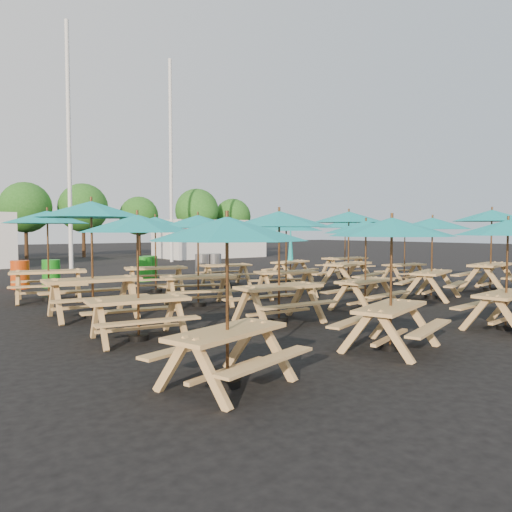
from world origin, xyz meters
TOP-DOWN VIEW (x-y plane):
  - ground at (0.00, 0.00)m, footprint 120.00×120.00m
  - picnic_unit_0 at (-6.02, -5.97)m, footprint 2.44×2.44m
  - picnic_unit_1 at (-5.84, -2.90)m, footprint 2.33×2.33m
  - picnic_unit_2 at (-5.71, -0.15)m, footprint 2.59×2.59m
  - picnic_unit_3 at (-5.81, 3.10)m, footprint 2.79×2.79m
  - picnic_unit_4 at (-2.91, -5.97)m, footprint 2.52×2.52m
  - picnic_unit_5 at (-2.84, -3.09)m, footprint 2.29×2.29m
  - picnic_unit_6 at (-3.05, -0.16)m, footprint 2.67×2.67m
  - picnic_unit_7 at (-2.69, 3.05)m, footprint 2.72×2.72m
  - picnic_unit_8 at (0.19, -6.27)m, footprint 2.21×2.21m
  - picnic_unit_9 at (-0.09, -3.02)m, footprint 2.32×2.32m
  - picnic_unit_10 at (-0.17, -0.16)m, footprint 2.57×2.57m
  - picnic_unit_11 at (0.09, 3.37)m, footprint 2.39×2.39m
  - picnic_unit_13 at (2.87, -2.85)m, footprint 2.71×2.71m
  - picnic_unit_14 at (2.74, 0.14)m, footprint 2.96×2.96m
  - picnic_unit_15 at (2.95, 3.26)m, footprint 2.09×1.95m
  - picnic_unit_17 at (5.90, -2.92)m, footprint 2.81×2.81m
  - picnic_unit_18 at (5.68, 0.15)m, footprint 2.14×2.14m
  - picnic_unit_19 at (5.72, 3.09)m, footprint 2.50×2.50m
  - waste_bin_0 at (-5.82, 6.58)m, footprint 0.57×0.57m
  - waste_bin_1 at (-4.89, 6.41)m, footprint 0.57×0.57m
  - waste_bin_2 at (-1.18, 6.75)m, footprint 0.57×0.57m
  - waste_bin_3 at (-1.57, 6.38)m, footprint 0.57×0.57m
  - waste_bin_4 at (1.22, 6.88)m, footprint 0.57×0.57m
  - waste_bin_5 at (1.78, 6.81)m, footprint 0.57×0.57m
  - mast_0 at (-2.00, 14.00)m, footprint 0.20×0.20m
  - mast_1 at (4.50, 16.00)m, footprint 0.20×0.20m
  - event_tent_1 at (9.00, 19.00)m, footprint 7.00×4.00m
  - tree_3 at (-1.75, 24.72)m, footprint 3.36×3.36m
  - tree_4 at (1.90, 24.26)m, footprint 3.41×3.41m
  - tree_5 at (6.22, 24.67)m, footprint 2.94×2.94m
  - tree_6 at (10.23, 22.90)m, footprint 3.38×3.38m
  - tree_7 at (13.63, 22.92)m, footprint 2.95×2.95m

SIDE VIEW (x-z plane):
  - ground at x=0.00m, z-range 0.00..0.00m
  - waste_bin_0 at x=-5.82m, z-range 0.00..0.92m
  - waste_bin_1 at x=-4.89m, z-range 0.00..0.92m
  - waste_bin_2 at x=-1.18m, z-range 0.00..0.92m
  - waste_bin_3 at x=-1.57m, z-range 0.00..0.92m
  - waste_bin_4 at x=1.22m, z-range 0.00..0.92m
  - waste_bin_5 at x=1.78m, z-range 0.00..0.92m
  - picnic_unit_15 at x=2.95m, z-range -0.20..2.01m
  - event_tent_1 at x=9.00m, z-range 0.00..2.60m
  - picnic_unit_18 at x=5.68m, z-range 0.76..2.82m
  - picnic_unit_0 at x=-6.02m, z-range 0.77..2.87m
  - picnic_unit_8 at x=0.19m, z-range 0.79..2.92m
  - picnic_unit_4 at x=-2.91m, z-range 0.79..2.92m
  - picnic_unit_9 at x=-0.09m, z-range 0.79..2.95m
  - picnic_unit_11 at x=0.09m, z-range 0.80..2.98m
  - picnic_unit_1 at x=-5.84m, z-range 0.81..3.01m
  - picnic_unit_10 at x=-0.17m, z-range 0.82..3.04m
  - picnic_unit_13 at x=2.87m, z-range 0.84..3.12m
  - picnic_unit_6 at x=-3.05m, z-range 0.85..3.16m
  - picnic_unit_5 at x=-2.84m, z-range 0.86..3.18m
  - picnic_unit_7 at x=-2.69m, z-range 0.86..3.20m
  - picnic_unit_19 at x=5.72m, z-range 0.87..3.22m
  - picnic_unit_3 at x=-5.81m, z-range 0.91..3.36m
  - picnic_unit_14 at x=2.74m, z-range 0.94..3.47m
  - picnic_unit_2 at x=-5.71m, z-range 0.95..3.51m
  - picnic_unit_17 at x=5.90m, z-range 0.95..3.52m
  - tree_5 at x=6.22m, z-range 0.75..5.20m
  - tree_7 at x=13.63m, z-range 0.75..5.23m
  - tree_3 at x=-1.75m, z-range 0.86..5.95m
  - tree_6 at x=10.23m, z-range 0.86..5.99m
  - tree_4 at x=1.90m, z-range 0.87..6.04m
  - mast_0 at x=-2.00m, z-range 0.00..12.00m
  - mast_1 at x=4.50m, z-range 0.00..12.00m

